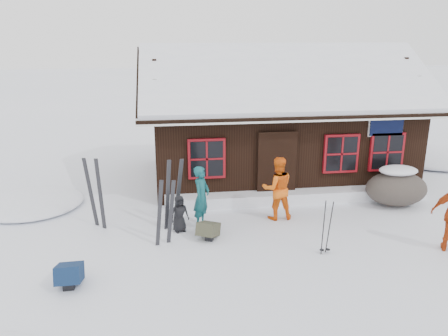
{
  "coord_description": "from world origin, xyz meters",
  "views": [
    {
      "loc": [
        -2.24,
        -9.14,
        4.59
      ],
      "look_at": [
        -0.73,
        1.64,
        1.3
      ],
      "focal_mm": 35.0,
      "sensor_mm": 36.0,
      "label": 1
    }
  ],
  "objects_px": {
    "boulder": "(396,187)",
    "backpack_blue": "(70,277)",
    "skier_orange_left": "(277,188)",
    "ski_poles": "(326,228)",
    "skier_crouched": "(180,214)",
    "backpack_olive": "(208,232)",
    "ski_pair_left": "(165,214)",
    "skier_teal": "(202,197)"
  },
  "relations": [
    {
      "from": "skier_orange_left",
      "to": "ski_poles",
      "type": "relative_size",
      "value": 1.32
    },
    {
      "from": "skier_orange_left",
      "to": "backpack_blue",
      "type": "relative_size",
      "value": 2.69
    },
    {
      "from": "boulder",
      "to": "backpack_olive",
      "type": "xyz_separation_m",
      "value": [
        -5.48,
        -1.42,
        -0.36
      ]
    },
    {
      "from": "boulder",
      "to": "ski_pair_left",
      "type": "height_order",
      "value": "ski_pair_left"
    },
    {
      "from": "skier_teal",
      "to": "boulder",
      "type": "bearing_deg",
      "value": -54.07
    },
    {
      "from": "skier_orange_left",
      "to": "boulder",
      "type": "relative_size",
      "value": 0.96
    },
    {
      "from": "skier_orange_left",
      "to": "boulder",
      "type": "bearing_deg",
      "value": -173.11
    },
    {
      "from": "ski_poles",
      "to": "skier_orange_left",
      "type": "bearing_deg",
      "value": 105.68
    },
    {
      "from": "skier_orange_left",
      "to": "ski_poles",
      "type": "xyz_separation_m",
      "value": [
        0.57,
        -2.03,
        -0.24
      ]
    },
    {
      "from": "skier_orange_left",
      "to": "backpack_olive",
      "type": "distance_m",
      "value": 2.22
    },
    {
      "from": "skier_crouched",
      "to": "backpack_olive",
      "type": "xyz_separation_m",
      "value": [
        0.65,
        -0.48,
        -0.31
      ]
    },
    {
      "from": "ski_pair_left",
      "to": "backpack_blue",
      "type": "distance_m",
      "value": 2.47
    },
    {
      "from": "skier_orange_left",
      "to": "backpack_olive",
      "type": "relative_size",
      "value": 2.95
    },
    {
      "from": "ski_poles",
      "to": "backpack_olive",
      "type": "distance_m",
      "value": 2.74
    },
    {
      "from": "skier_teal",
      "to": "skier_crouched",
      "type": "bearing_deg",
      "value": 143.35
    },
    {
      "from": "boulder",
      "to": "backpack_blue",
      "type": "height_order",
      "value": "boulder"
    },
    {
      "from": "skier_crouched",
      "to": "ski_pair_left",
      "type": "xyz_separation_m",
      "value": [
        -0.34,
        -0.62,
        0.28
      ]
    },
    {
      "from": "skier_crouched",
      "to": "boulder",
      "type": "relative_size",
      "value": 0.53
    },
    {
      "from": "backpack_olive",
      "to": "skier_teal",
      "type": "bearing_deg",
      "value": 123.87
    },
    {
      "from": "ski_poles",
      "to": "backpack_olive",
      "type": "xyz_separation_m",
      "value": [
        -2.47,
        1.1,
        -0.44
      ]
    },
    {
      "from": "skier_teal",
      "to": "backpack_olive",
      "type": "distance_m",
      "value": 0.97
    },
    {
      "from": "boulder",
      "to": "ski_poles",
      "type": "height_order",
      "value": "ski_poles"
    },
    {
      "from": "ski_poles",
      "to": "boulder",
      "type": "bearing_deg",
      "value": 39.87
    },
    {
      "from": "ski_poles",
      "to": "backpack_olive",
      "type": "bearing_deg",
      "value": 155.98
    },
    {
      "from": "ski_poles",
      "to": "skier_crouched",
      "type": "bearing_deg",
      "value": 153.16
    },
    {
      "from": "skier_orange_left",
      "to": "backpack_blue",
      "type": "distance_m",
      "value": 5.45
    },
    {
      "from": "skier_teal",
      "to": "ski_poles",
      "type": "distance_m",
      "value": 3.15
    },
    {
      "from": "skier_teal",
      "to": "backpack_blue",
      "type": "xyz_separation_m",
      "value": [
        -2.76,
        -2.4,
        -0.61
      ]
    },
    {
      "from": "skier_orange_left",
      "to": "ski_poles",
      "type": "distance_m",
      "value": 2.13
    },
    {
      "from": "ski_pair_left",
      "to": "boulder",
      "type": "bearing_deg",
      "value": 8.41
    },
    {
      "from": "skier_teal",
      "to": "skier_orange_left",
      "type": "xyz_separation_m",
      "value": [
        1.98,
        0.2,
        0.05
      ]
    },
    {
      "from": "skier_teal",
      "to": "backpack_blue",
      "type": "relative_size",
      "value": 2.51
    },
    {
      "from": "skier_crouched",
      "to": "ski_poles",
      "type": "height_order",
      "value": "ski_poles"
    },
    {
      "from": "skier_crouched",
      "to": "backpack_olive",
      "type": "height_order",
      "value": "skier_crouched"
    },
    {
      "from": "boulder",
      "to": "skier_teal",
      "type": "bearing_deg",
      "value": -172.99
    },
    {
      "from": "skier_teal",
      "to": "skier_orange_left",
      "type": "distance_m",
      "value": 1.99
    },
    {
      "from": "skier_orange_left",
      "to": "skier_crouched",
      "type": "xyz_separation_m",
      "value": [
        -2.55,
        -0.46,
        -0.37
      ]
    },
    {
      "from": "backpack_blue",
      "to": "ski_pair_left",
      "type": "bearing_deg",
      "value": 37.6
    },
    {
      "from": "skier_teal",
      "to": "ski_poles",
      "type": "bearing_deg",
      "value": -96.76
    },
    {
      "from": "backpack_olive",
      "to": "boulder",
      "type": "bearing_deg",
      "value": 41.7
    },
    {
      "from": "skier_crouched",
      "to": "boulder",
      "type": "distance_m",
      "value": 6.2
    },
    {
      "from": "skier_crouched",
      "to": "backpack_olive",
      "type": "relative_size",
      "value": 1.63
    }
  ]
}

